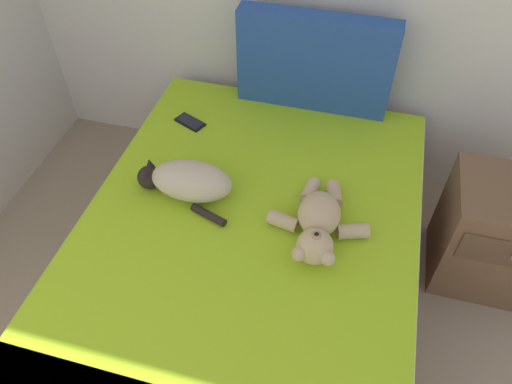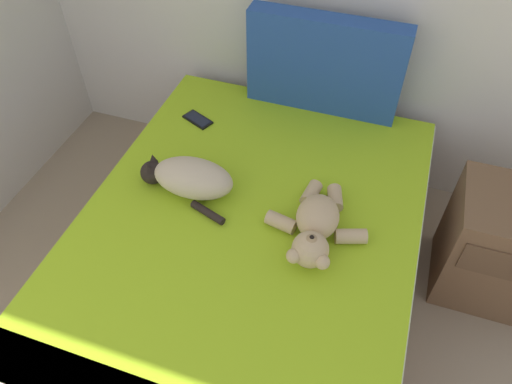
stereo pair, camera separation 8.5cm
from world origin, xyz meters
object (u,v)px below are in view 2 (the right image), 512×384
patterned_cushion (324,65)px  teddy_bear (316,227)px  cat (189,178)px  nightstand (504,248)px  cell_phone (198,119)px  bed (245,268)px

patterned_cushion → teddy_bear: 0.86m
cat → teddy_bear: cat is taller
patterned_cushion → nightstand: (0.96, -0.43, -0.47)m
cat → cell_phone: size_ratio=2.59×
patterned_cushion → cell_phone: (-0.54, -0.30, -0.23)m
bed → cell_phone: cell_phone is taller
nightstand → cell_phone: bearing=175.2°
cell_phone → bed: bearing=-52.4°
cat → nightstand: cat is taller
patterned_cushion → teddy_bear: patterned_cushion is taller
teddy_bear → cell_phone: teddy_bear is taller
bed → patterned_cushion: size_ratio=2.59×
patterned_cushion → cell_phone: 0.66m
patterned_cushion → bed: bearing=-96.2°
bed → cat: (-0.29, 0.14, 0.33)m
patterned_cushion → cat: patterned_cushion is taller
cell_phone → nightstand: nightstand is taller
cat → cell_phone: (-0.16, 0.44, -0.07)m
teddy_bear → cell_phone: size_ratio=2.75×
teddy_bear → nightstand: teddy_bear is taller
bed → cell_phone: 0.77m
bed → teddy_bear: teddy_bear is taller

